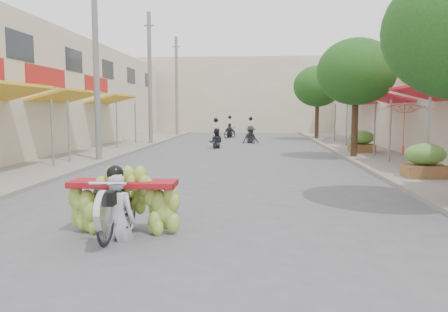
# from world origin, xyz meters

# --- Properties ---
(ground) EXTENTS (120.00, 120.00, 0.00)m
(ground) POSITION_xyz_m (0.00, 0.00, 0.00)
(ground) COLOR #58595E
(ground) RESTS_ON ground
(sidewalk_left) EXTENTS (4.00, 60.00, 0.12)m
(sidewalk_left) POSITION_xyz_m (-7.00, 15.00, 0.06)
(sidewalk_left) COLOR gray
(sidewalk_left) RESTS_ON ground
(sidewalk_right) EXTENTS (4.00, 60.00, 0.12)m
(sidewalk_right) POSITION_xyz_m (7.00, 15.00, 0.06)
(sidewalk_right) COLOR gray
(sidewalk_right) RESTS_ON ground
(far_building) EXTENTS (20.00, 6.00, 7.00)m
(far_building) POSITION_xyz_m (0.00, 38.00, 3.50)
(far_building) COLOR beige
(far_building) RESTS_ON ground
(utility_pole_mid) EXTENTS (0.60, 0.24, 8.00)m
(utility_pole_mid) POSITION_xyz_m (-5.40, 12.00, 4.03)
(utility_pole_mid) COLOR slate
(utility_pole_mid) RESTS_ON ground
(utility_pole_far) EXTENTS (0.60, 0.24, 8.00)m
(utility_pole_far) POSITION_xyz_m (-5.40, 21.00, 4.03)
(utility_pole_far) COLOR slate
(utility_pole_far) RESTS_ON ground
(utility_pole_back) EXTENTS (0.60, 0.24, 8.00)m
(utility_pole_back) POSITION_xyz_m (-5.40, 30.00, 4.03)
(utility_pole_back) COLOR slate
(utility_pole_back) RESTS_ON ground
(street_tree_mid) EXTENTS (3.40, 3.40, 5.25)m
(street_tree_mid) POSITION_xyz_m (5.40, 14.00, 3.78)
(street_tree_mid) COLOR #3A2719
(street_tree_mid) RESTS_ON ground
(street_tree_far) EXTENTS (3.40, 3.40, 5.25)m
(street_tree_far) POSITION_xyz_m (5.40, 26.00, 3.78)
(street_tree_far) COLOR #3A2719
(street_tree_far) RESTS_ON ground
(produce_crate_mid) EXTENTS (1.20, 0.88, 1.16)m
(produce_crate_mid) POSITION_xyz_m (6.20, 8.00, 0.71)
(produce_crate_mid) COLOR brown
(produce_crate_mid) RESTS_ON ground
(produce_crate_far) EXTENTS (1.20, 0.88, 1.16)m
(produce_crate_far) POSITION_xyz_m (6.20, 16.00, 0.71)
(produce_crate_far) COLOR brown
(produce_crate_far) RESTS_ON ground
(banana_motorbike) EXTENTS (2.20, 1.80, 2.12)m
(banana_motorbike) POSITION_xyz_m (-1.24, 1.68, 0.71)
(banana_motorbike) COLOR black
(banana_motorbike) RESTS_ON ground
(market_umbrella) EXTENTS (2.00, 2.00, 1.68)m
(market_umbrella) POSITION_xyz_m (5.76, 8.62, 2.44)
(market_umbrella) COLOR #B32A17
(market_umbrella) RESTS_ON ground
(pedestrian) EXTENTS (1.03, 0.92, 1.80)m
(pedestrian) POSITION_xyz_m (6.06, 16.52, 1.02)
(pedestrian) COLOR white
(pedestrian) RESTS_ON ground
(bg_motorbike_a) EXTENTS (0.80, 1.55, 1.95)m
(bg_motorbike_a) POSITION_xyz_m (-1.16, 18.86, 0.76)
(bg_motorbike_a) COLOR black
(bg_motorbike_a) RESTS_ON ground
(bg_motorbike_b) EXTENTS (1.18, 1.70, 1.95)m
(bg_motorbike_b) POSITION_xyz_m (0.73, 22.65, 0.85)
(bg_motorbike_b) COLOR black
(bg_motorbike_b) RESTS_ON ground
(bg_motorbike_c) EXTENTS (1.19, 1.64, 1.95)m
(bg_motorbike_c) POSITION_xyz_m (-0.92, 27.63, 0.81)
(bg_motorbike_c) COLOR black
(bg_motorbike_c) RESTS_ON ground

